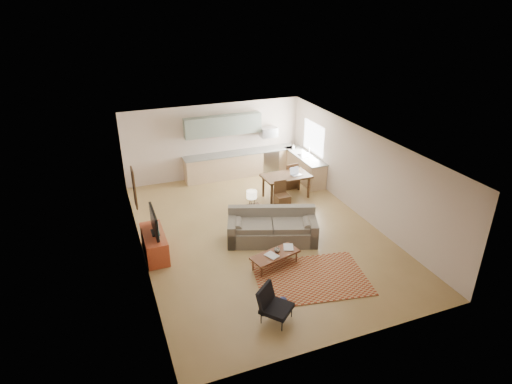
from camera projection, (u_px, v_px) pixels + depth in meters
name	position (u px, v px, depth m)	size (l,w,h in m)	color
room	(260.00, 190.00, 11.64)	(9.00, 9.00, 9.00)	olive
kitchen_counter_back	(241.00, 164.00, 15.84)	(4.26, 0.64, 0.92)	tan
kitchen_counter_right	(305.00, 167.00, 15.51)	(0.64, 2.26, 0.92)	tan
kitchen_range	(268.00, 160.00, 16.20)	(0.62, 0.62, 0.90)	#A5A8AD
kitchen_microwave	(269.00, 132.00, 15.75)	(0.62, 0.40, 0.35)	#A5A8AD
upper_cabinets	(223.00, 125.00, 15.14)	(2.80, 0.34, 0.70)	gray
window_right	(314.00, 138.00, 15.14)	(0.02, 1.40, 1.05)	white
wall_art_left	(134.00, 188.00, 11.27)	(0.06, 0.42, 1.10)	olive
triptych	(211.00, 131.00, 15.21)	(1.70, 0.04, 0.50)	beige
rug	(311.00, 278.00, 10.26)	(2.62, 1.82, 0.02)	maroon
sofa	(272.00, 227.00, 11.64)	(2.52, 1.10, 0.88)	#62594C
coffee_table	(275.00, 260.00, 10.63)	(1.25, 0.50, 0.38)	#522915
book_a	(268.00, 258.00, 10.37)	(0.35, 0.40, 0.03)	maroon
book_b	(284.00, 247.00, 10.80)	(0.35, 0.40, 0.03)	navy
vase	(277.00, 249.00, 10.60)	(0.16, 0.16, 0.16)	black
armchair	(277.00, 306.00, 8.80)	(0.67, 0.67, 0.76)	black
tv_credenza	(154.00, 244.00, 11.06)	(0.54, 1.39, 0.64)	#9C351C
tv	(154.00, 222.00, 10.80)	(0.11, 1.07, 0.64)	black
console_table	(252.00, 216.00, 12.48)	(0.53, 0.35, 0.62)	#392415
table_lamp	(252.00, 198.00, 12.25)	(0.30, 0.30, 0.50)	beige
dining_table	(286.00, 186.00, 14.17)	(1.55, 0.89, 0.79)	#392415
dining_chair_near	(282.00, 195.00, 13.42)	(0.42, 0.44, 0.88)	#392415
dining_chair_far	(289.00, 175.00, 14.86)	(0.45, 0.47, 0.94)	#392415
laptop	(296.00, 172.00, 13.96)	(0.33, 0.25, 0.25)	#A5A8AD
soap_bottle	(293.00, 147.00, 15.89)	(0.10, 0.10, 0.19)	beige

